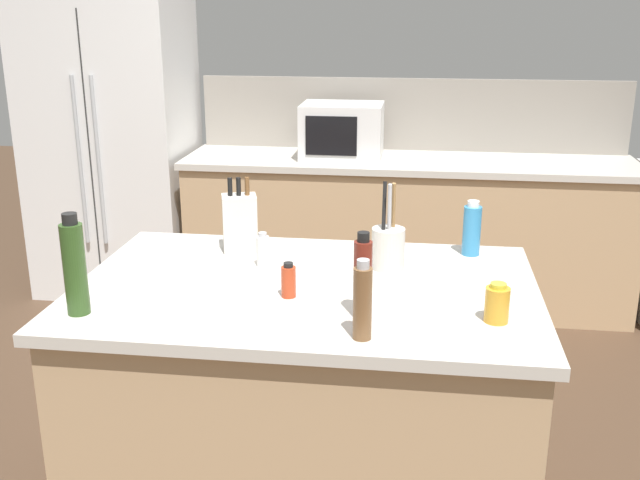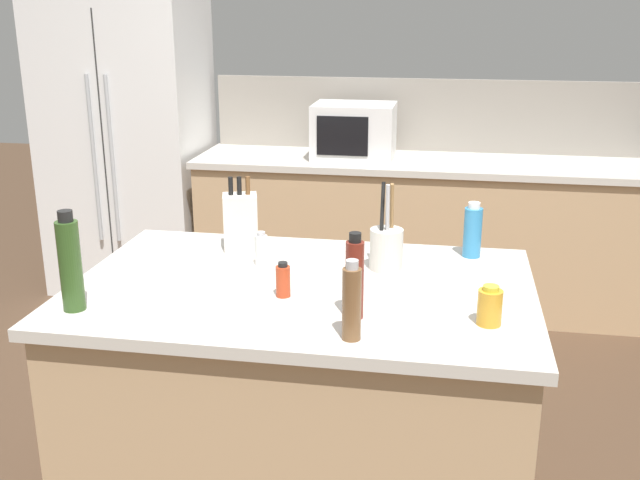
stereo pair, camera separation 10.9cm
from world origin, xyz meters
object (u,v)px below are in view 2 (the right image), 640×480
object	(u,v)px
pepper_grinder	(352,302)
dish_soap_bottle	(473,231)
salt_shaker	(261,250)
microwave	(354,131)
spice_jar_paprika	(283,280)
olive_oil_bottle	(70,264)
vinegar_bottle	(355,278)
refrigerator	(129,148)
utensil_crock	(386,247)
knife_block	(240,221)
honey_jar	(490,306)

from	to	relation	value
pepper_grinder	dish_soap_bottle	size ratio (longest dim) A/B	1.13
salt_shaker	pepper_grinder	size ratio (longest dim) A/B	0.54
salt_shaker	microwave	bearing A→B (deg)	87.97
salt_shaker	spice_jar_paprika	xyz separation A→B (m)	(0.14, -0.28, -0.01)
olive_oil_bottle	vinegar_bottle	bearing A→B (deg)	5.94
refrigerator	pepper_grinder	xyz separation A→B (m)	(1.85, -2.65, 0.11)
utensil_crock	olive_oil_bottle	world-z (taller)	olive_oil_bottle
utensil_crock	olive_oil_bottle	bearing A→B (deg)	-149.71
knife_block	utensil_crock	xyz separation A→B (m)	(0.58, -0.13, -0.03)
olive_oil_bottle	honey_jar	world-z (taller)	olive_oil_bottle
knife_block	olive_oil_bottle	xyz separation A→B (m)	(-0.35, -0.67, 0.04)
utensil_crock	spice_jar_paprika	xyz separation A→B (m)	(-0.31, -0.32, -0.03)
spice_jar_paprika	honey_jar	size ratio (longest dim) A/B	0.96
salt_shaker	spice_jar_paprika	bearing A→B (deg)	-62.72
olive_oil_bottle	honey_jar	xyz separation A→B (m)	(1.28, 0.11, -0.09)
utensil_crock	olive_oil_bottle	xyz separation A→B (m)	(-0.93, -0.54, 0.07)
microwave	salt_shaker	bearing A→B (deg)	-92.03
knife_block	olive_oil_bottle	world-z (taller)	olive_oil_bottle
pepper_grinder	olive_oil_bottle	world-z (taller)	olive_oil_bottle
microwave	pepper_grinder	distance (m)	2.62
dish_soap_bottle	vinegar_bottle	xyz separation A→B (m)	(-0.36, -0.65, 0.03)
spice_jar_paprika	knife_block	bearing A→B (deg)	120.91
refrigerator	utensil_crock	world-z (taller)	refrigerator
olive_oil_bottle	dish_soap_bottle	size ratio (longest dim) A/B	1.52
utensil_crock	refrigerator	bearing A→B (deg)	132.77
microwave	honey_jar	size ratio (longest dim) A/B	3.99
microwave	vinegar_bottle	distance (m)	2.47
utensil_crock	vinegar_bottle	distance (m)	0.46
refrigerator	spice_jar_paprika	distance (m)	2.85
salt_shaker	honey_jar	distance (m)	0.89
knife_block	dish_soap_bottle	size ratio (longest dim) A/B	1.37
olive_oil_bottle	vinegar_bottle	size ratio (longest dim) A/B	1.19
knife_block	salt_shaker	world-z (taller)	knife_block
spice_jar_paprika	dish_soap_bottle	xyz separation A→B (m)	(0.62, 0.52, 0.04)
spice_jar_paprika	vinegar_bottle	xyz separation A→B (m)	(0.25, -0.13, 0.07)
refrigerator	knife_block	distance (m)	2.32
knife_block	spice_jar_paprika	bearing A→B (deg)	-75.49
vinegar_bottle	microwave	bearing A→B (deg)	97.57
microwave	knife_block	xyz separation A→B (m)	(-0.20, -1.86, -0.05)
microwave	spice_jar_paprika	distance (m)	2.32
olive_oil_bottle	spice_jar_paprika	size ratio (longest dim) A/B	2.73
salt_shaker	pepper_grinder	bearing A→B (deg)	-54.15
microwave	knife_block	world-z (taller)	microwave
olive_oil_bottle	spice_jar_paprika	bearing A→B (deg)	19.61
honey_jar	spice_jar_paprika	bearing A→B (deg)	170.25
salt_shaker	dish_soap_bottle	distance (m)	0.80
spice_jar_paprika	dish_soap_bottle	bearing A→B (deg)	40.10
microwave	utensil_crock	size ratio (longest dim) A/B	1.54
microwave	refrigerator	bearing A→B (deg)	178.05
knife_block	honey_jar	xyz separation A→B (m)	(0.93, -0.56, -0.06)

